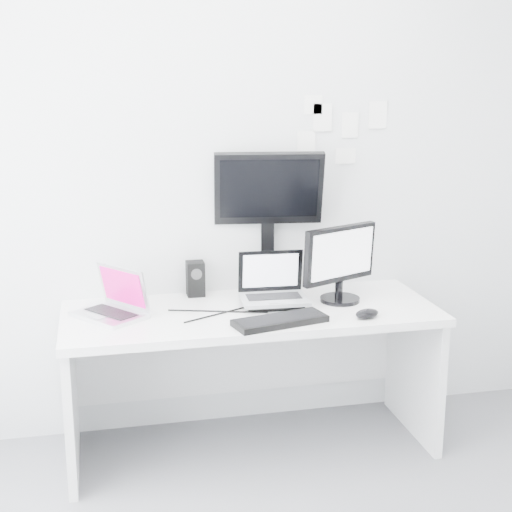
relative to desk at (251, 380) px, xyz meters
The scene contains 15 objects.
back_wall 1.05m from the desk, 90.00° to the left, with size 3.60×3.60×0.00m, color silver.
desk is the anchor object (origin of this frame).
macbook 0.83m from the desk, behind, with size 0.32×0.24×0.24m, color silver.
speaker 0.59m from the desk, 128.23° to the left, with size 0.09×0.09×0.18m, color black.
dell_laptop 0.51m from the desk, 11.34° to the left, with size 0.32×0.25×0.27m, color #9FA2A6.
rear_monitor 0.82m from the desk, 62.96° to the left, with size 0.55×0.20×0.75m, color black.
samsung_monitor 0.73m from the desk, ahead, with size 0.43×0.20×0.40m, color black.
keyboard 0.45m from the desk, 70.13° to the right, with size 0.43×0.15×0.03m, color black.
mouse 0.68m from the desk, 25.58° to the right, with size 0.13×0.08×0.04m, color black.
wall_note_0 1.38m from the desk, 37.40° to the left, with size 0.10×0.00×0.14m, color white.
wall_note_1 1.40m from the desk, 29.83° to the left, with size 0.09×0.00×0.13m, color white.
wall_note_2 1.51m from the desk, 24.64° to the left, with size 0.10×0.00×0.14m, color white.
wall_note_3 1.25m from the desk, 30.67° to the left, with size 0.11×0.00×0.08m, color white.
wall_note_4 1.24m from the desk, 43.28° to the left, with size 0.10×0.00×0.11m, color white.
wall_note_5 1.42m from the desk, 40.77° to the left, with size 0.09×0.00×0.10m, color white.
Camera 1 is at (-0.71, -2.05, 1.83)m, focal length 51.46 mm.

